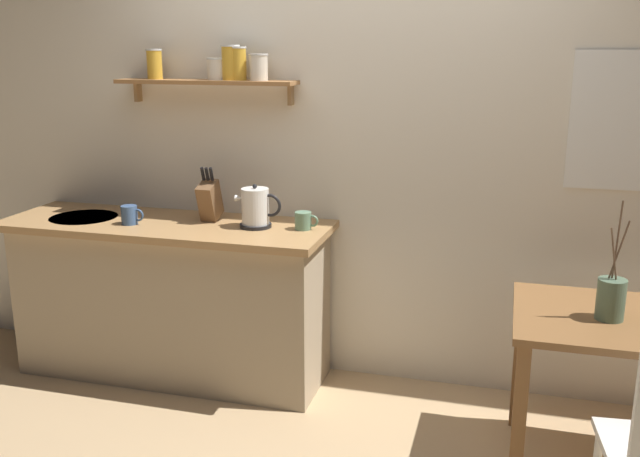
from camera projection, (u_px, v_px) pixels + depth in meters
The scene contains 10 objects.
ground_plane at pixel (326, 422), 3.58m from camera, with size 14.00×14.00×0.00m, color tan.
back_wall at pixel (394, 142), 3.79m from camera, with size 6.80×0.11×2.70m.
kitchen_counter at pixel (171, 298), 4.02m from camera, with size 1.83×0.63×0.91m.
wall_shelf at pixel (215, 72), 3.80m from camera, with size 1.02×0.20×0.32m.
dining_table at pixel (636, 345), 3.00m from camera, with size 1.03×0.72×0.74m.
twig_vase at pixel (611, 298), 2.95m from camera, with size 0.12×0.12×0.51m.
electric_kettle at pixel (256, 208), 3.75m from camera, with size 0.26×0.17×0.23m.
knife_block at pixel (210, 200), 3.87m from camera, with size 0.09×0.18×0.31m.
coffee_mug_by_sink at pixel (130, 215), 3.82m from camera, with size 0.13×0.09×0.10m.
coffee_mug_spare at pixel (304, 221), 3.72m from camera, with size 0.13×0.09×0.09m.
Camera 1 is at (0.83, -3.10, 1.86)m, focal length 39.56 mm.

